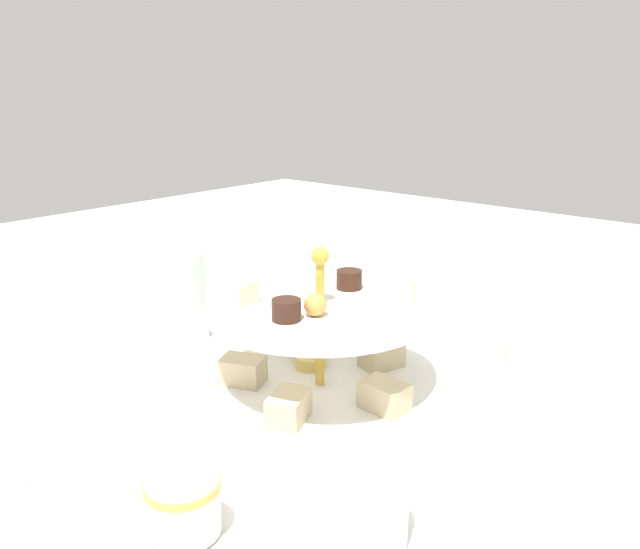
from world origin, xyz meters
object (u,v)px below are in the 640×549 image
(butter_knife_left, at_px, (426,313))
(water_glass_mid_back, at_px, (532,391))
(water_glass_short_left, at_px, (366,502))
(teacup_with_saucer, at_px, (184,510))
(butter_knife_right, at_px, (31,442))
(tiered_serving_stand, at_px, (320,355))
(water_glass_tall_right, at_px, (182,295))

(butter_knife_left, relative_size, water_glass_mid_back, 1.69)
(water_glass_short_left, bearing_deg, teacup_with_saucer, 38.05)
(butter_knife_left, relative_size, butter_knife_right, 1.00)
(water_glass_mid_back, bearing_deg, water_glass_short_left, 82.70)
(butter_knife_right, relative_size, water_glass_mid_back, 1.69)
(tiered_serving_stand, xyz_separation_m, teacup_with_saucer, (-0.08, 0.25, -0.02))
(teacup_with_saucer, bearing_deg, water_glass_mid_back, -113.79)
(water_glass_short_left, height_order, butter_knife_right, water_glass_short_left)
(water_glass_short_left, bearing_deg, butter_knife_right, 16.59)
(butter_knife_left, distance_m, water_glass_mid_back, 0.36)
(teacup_with_saucer, distance_m, water_glass_mid_back, 0.35)
(water_glass_mid_back, bearing_deg, butter_knife_left, -42.04)
(water_glass_tall_right, height_order, water_glass_mid_back, water_glass_tall_right)
(tiered_serving_stand, relative_size, water_glass_short_left, 4.17)
(water_glass_short_left, distance_m, butter_knife_left, 0.52)
(butter_knife_left, xyz_separation_m, butter_knife_right, (0.10, 0.57, 0.00))
(water_glass_tall_right, height_order, butter_knife_left, water_glass_tall_right)
(tiered_serving_stand, height_order, water_glass_tall_right, tiered_serving_stand)
(water_glass_short_left, xyz_separation_m, butter_knife_left, (0.23, -0.47, -0.03))
(butter_knife_right, bearing_deg, butter_knife_left, 115.41)
(butter_knife_right, distance_m, water_glass_mid_back, 0.49)
(tiered_serving_stand, height_order, butter_knife_right, tiered_serving_stand)
(tiered_serving_stand, distance_m, water_glass_tall_right, 0.25)
(water_glass_tall_right, relative_size, teacup_with_saucer, 1.33)
(water_glass_tall_right, bearing_deg, water_glass_mid_back, -173.21)
(water_glass_mid_back, bearing_deg, water_glass_tall_right, 6.79)
(water_glass_tall_right, xyz_separation_m, butter_knife_right, (-0.11, 0.27, -0.06))
(teacup_with_saucer, distance_m, butter_knife_left, 0.57)
(water_glass_short_left, distance_m, teacup_with_saucer, 0.14)
(water_glass_tall_right, bearing_deg, teacup_with_saucer, 142.09)
(water_glass_tall_right, height_order, teacup_with_saucer, water_glass_tall_right)
(tiered_serving_stand, relative_size, water_glass_mid_back, 3.03)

